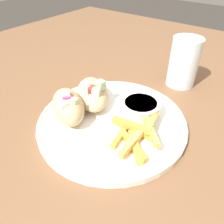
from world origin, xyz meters
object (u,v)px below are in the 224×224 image
Objects in this scene: fries_pile at (136,136)px; plate at (112,121)px; water_glass at (183,64)px; pita_sandwich_near at (68,106)px; sauce_ramekin at (140,107)px; pita_sandwich_far at (92,93)px.

plate is at bearing 162.50° from fries_pile.
plate is at bearing -100.42° from water_glass.
pita_sandwich_near is 1.45× the size of sauce_ramekin.
pita_sandwich_far is 1.64× the size of sauce_ramekin.
pita_sandwich_far reaches higher than fries_pile.
pita_sandwich_far is (-0.07, 0.02, 0.03)m from plate.
pita_sandwich_near reaches higher than pita_sandwich_far.
sauce_ramekin is at bearing -92.38° from water_glass.
pita_sandwich_far reaches higher than plate.
plate is at bearing -126.91° from sauce_ramekin.
fries_pile is 0.08m from sauce_ramekin.
pita_sandwich_far is 0.12m from sauce_ramekin.
sauce_ramekin reaches higher than fries_pile.
pita_sandwich_far is at bearing 161.65° from plate.
pita_sandwich_near is at bearing -46.47° from pita_sandwich_far.
sauce_ramekin is at bearing 53.09° from plate.
pita_sandwich_near is at bearing -111.89° from water_glass.
plate is 2.48× the size of pita_sandwich_near.
plate is 0.08m from pita_sandwich_far.
water_glass reaches higher than fries_pile.
sauce_ramekin is 0.68× the size of water_glass.
sauce_ramekin is (0.11, 0.03, -0.00)m from pita_sandwich_far.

